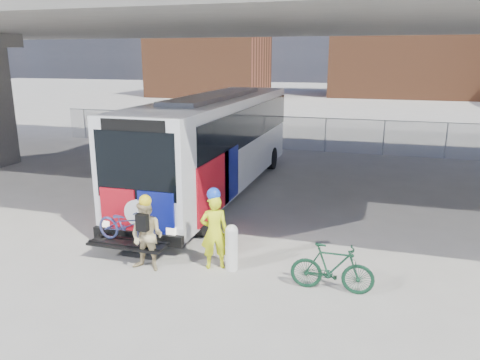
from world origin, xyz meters
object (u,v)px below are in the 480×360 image
at_px(bollard, 232,246).
at_px(bike_parked, 332,268).
at_px(bus, 216,137).
at_px(cyclist_hivis, 214,230).
at_px(cyclist_tan, 147,235).

relative_size(bollard, bike_parked, 0.63).
relative_size(bus, cyclist_hivis, 6.41).
bearing_deg(bollard, bike_parked, -8.75).
distance_m(bus, cyclist_hivis, 6.79).
height_order(cyclist_tan, bike_parked, cyclist_tan).
relative_size(bus, bollard, 11.27).
bearing_deg(bike_parked, bollard, 80.45).
distance_m(bus, bollard, 7.02).
xyz_separation_m(cyclist_hivis, cyclist_tan, (-1.49, -0.58, -0.08)).
xyz_separation_m(bollard, cyclist_hivis, (-0.44, 0.00, 0.36)).
distance_m(cyclist_hivis, cyclist_tan, 1.60).
height_order(bus, cyclist_hivis, bus).
relative_size(cyclist_tan, bike_parked, 1.04).
height_order(bollard, bike_parked, bollard).
xyz_separation_m(bollard, cyclist_tan, (-1.93, -0.58, 0.27)).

